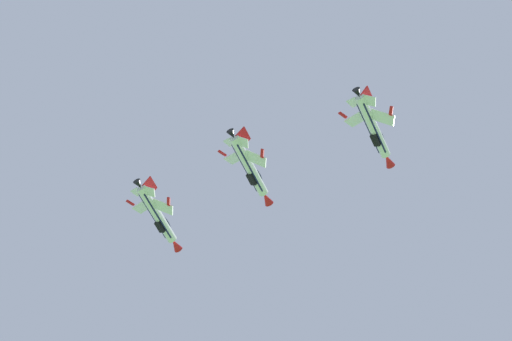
% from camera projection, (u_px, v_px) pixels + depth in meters
% --- Properties ---
extents(fighter_jet_lead, '(13.01, 11.76, 5.47)m').
position_uv_depth(fighter_jet_lead, '(158.00, 215.00, 171.60)').
color(fighter_jet_lead, white).
extents(fighter_jet_left_wing, '(13.01, 11.56, 6.17)m').
position_uv_depth(fighter_jet_left_wing, '(250.00, 167.00, 166.25)').
color(fighter_jet_left_wing, white).
extents(fighter_jet_right_wing, '(13.01, 11.74, 5.50)m').
position_uv_depth(fighter_jet_right_wing, '(374.00, 128.00, 162.10)').
color(fighter_jet_right_wing, white).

